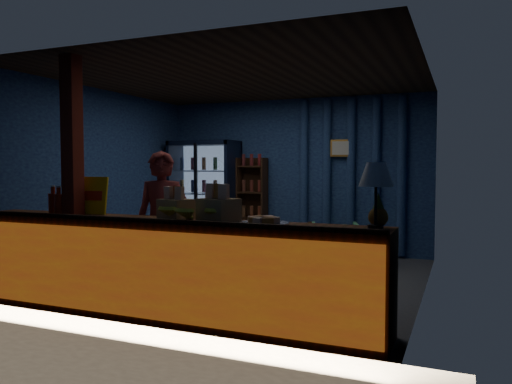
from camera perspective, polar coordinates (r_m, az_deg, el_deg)
ground at (r=6.69m, az=-1.75°, el=-9.63°), size 4.60×4.60×0.00m
room_walls at (r=6.52m, az=-1.77°, el=3.94°), size 4.60×4.60×4.60m
counter at (r=4.95m, az=-11.03°, el=-8.55°), size 4.40×0.57×0.99m
support_post at (r=5.51m, az=-20.19°, el=1.13°), size 0.16×0.16×2.60m
beverage_cooler at (r=8.95m, az=-5.73°, el=-0.38°), size 1.20×0.62×1.90m
bottle_shelf at (r=8.72m, az=-0.36°, el=-1.38°), size 0.50×0.28×1.60m
curtain_folds at (r=8.26m, az=10.79°, el=1.84°), size 1.74×0.14×2.50m
framed_picture at (r=8.25m, az=9.74°, el=4.97°), size 0.36×0.04×0.28m
shopkeeper at (r=5.54m, az=-10.68°, el=-3.79°), size 0.68×0.54×1.63m
green_chair at (r=7.50m, az=9.06°, el=-5.83°), size 0.86×0.87×0.63m
side_table at (r=7.84m, az=6.26°, el=-5.91°), size 0.63×0.53×0.59m
yellow_sign at (r=5.59m, az=-18.90°, el=-0.38°), size 0.51×0.17×0.40m
soda_bottles at (r=5.66m, az=-21.89°, el=-1.16°), size 0.25×0.17×0.30m
snack_box_left at (r=4.88m, az=-9.13°, el=-1.76°), size 0.36×0.32×0.31m
snack_box_centre at (r=4.59m, az=-4.29°, el=-1.88°), size 0.40×0.36×0.35m
pastry_tray at (r=4.32m, az=0.82°, el=-3.49°), size 0.46×0.46×0.07m
banana_bunches at (r=4.61m, az=-7.39°, el=-2.45°), size 0.71×0.28×0.15m
table_lamp at (r=4.09m, az=13.56°, el=1.66°), size 0.28×0.28×0.54m
pineapple at (r=4.24m, az=13.80°, el=-2.44°), size 0.16×0.16×0.28m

